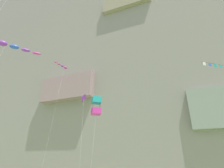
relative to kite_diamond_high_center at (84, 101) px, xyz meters
name	(u,v)px	position (x,y,z in m)	size (l,w,h in m)	color
cliff_face	(140,54)	(4.01, 32.23, 28.55)	(180.00, 34.41, 84.03)	gray
kite_diamond_high_center	(84,101)	(0.00, 0.00, 0.00)	(3.06, 5.26, 14.90)	purple
kite_windsock_far_left	(13,47)	(-6.92, -10.35, 6.50)	(4.63, 8.43, 20.54)	purple
kite_box_mid_center	(96,106)	(5.89, -6.54, -3.36)	(1.58, 1.99, 11.21)	teal
kite_windsock_mid_right	(62,66)	(-7.38, 2.13, 9.60)	(1.67, 4.74, 23.42)	#CC3399
kite_banner_high_right	(219,70)	(21.92, 2.12, 2.84)	(5.42, 4.71, 17.29)	black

